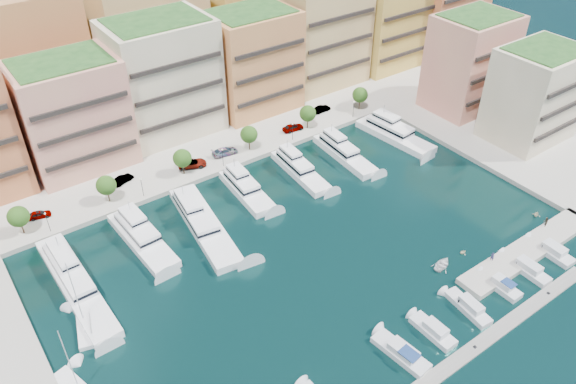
% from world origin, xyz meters
% --- Properties ---
extents(ground, '(400.00, 400.00, 0.00)m').
position_xyz_m(ground, '(0.00, 0.00, 0.00)').
color(ground, black).
rests_on(ground, ground).
extents(north_quay, '(220.00, 64.00, 2.00)m').
position_xyz_m(north_quay, '(0.00, 62.00, 0.00)').
color(north_quay, '#9E998E').
rests_on(north_quay, ground).
extents(east_quay, '(34.00, 76.00, 2.00)m').
position_xyz_m(east_quay, '(62.00, -8.00, 0.00)').
color(east_quay, '#9E998E').
rests_on(east_quay, ground).
extents(hillside, '(240.00, 40.00, 58.00)m').
position_xyz_m(hillside, '(0.00, 110.00, 0.00)').
color(hillside, '#233A17').
rests_on(hillside, ground).
extents(south_pontoon, '(72.00, 2.20, 0.35)m').
position_xyz_m(south_pontoon, '(-3.00, -30.00, 0.00)').
color(south_pontoon, gray).
rests_on(south_pontoon, ground).
extents(finger_pier, '(32.00, 5.00, 2.00)m').
position_xyz_m(finger_pier, '(30.00, -22.00, 0.00)').
color(finger_pier, '#9E998E').
rests_on(finger_pier, ground).
extents(apartment_2, '(20.00, 15.50, 22.80)m').
position_xyz_m(apartment_2, '(-23.00, 49.99, 12.31)').
color(apartment_2, '#E0A27D').
rests_on(apartment_2, north_quay).
extents(apartment_3, '(22.00, 16.50, 25.80)m').
position_xyz_m(apartment_3, '(-2.00, 51.99, 13.81)').
color(apartment_3, '#F7E0BF').
rests_on(apartment_3, north_quay).
extents(apartment_4, '(20.00, 15.50, 23.80)m').
position_xyz_m(apartment_4, '(20.00, 49.99, 12.81)').
color(apartment_4, '#D99151').
rests_on(apartment_4, north_quay).
extents(apartment_5, '(22.00, 16.50, 26.80)m').
position_xyz_m(apartment_5, '(42.00, 51.99, 14.31)').
color(apartment_5, '#DEBC75').
rests_on(apartment_5, north_quay).
extents(apartment_6, '(20.00, 15.50, 22.80)m').
position_xyz_m(apartment_6, '(64.00, 49.99, 12.31)').
color(apartment_6, '#E3C053').
rests_on(apartment_6, north_quay).
extents(apartment_7, '(22.00, 16.50, 24.80)m').
position_xyz_m(apartment_7, '(84.00, 47.99, 13.31)').
color(apartment_7, '#CE7944').
rests_on(apartment_7, north_quay).
extents(apartment_east_a, '(18.00, 14.50, 22.80)m').
position_xyz_m(apartment_east_a, '(62.00, 19.99, 12.31)').
color(apartment_east_a, '#E0A27D').
rests_on(apartment_east_a, east_quay).
extents(apartment_east_b, '(18.00, 14.50, 20.80)m').
position_xyz_m(apartment_east_b, '(62.00, 1.99, 11.31)').
color(apartment_east_b, '#F7E0BF').
rests_on(apartment_east_b, east_quay).
extents(backblock_1, '(26.00, 18.00, 30.00)m').
position_xyz_m(backblock_1, '(-25.00, 74.00, 16.00)').
color(backblock_1, '#D99151').
rests_on(backblock_1, north_quay).
extents(backblock_2, '(26.00, 18.00, 30.00)m').
position_xyz_m(backblock_2, '(5.00, 74.00, 16.00)').
color(backblock_2, '#DEBC75').
rests_on(backblock_2, north_quay).
extents(backblock_3, '(26.00, 18.00, 30.00)m').
position_xyz_m(backblock_3, '(35.00, 74.00, 16.00)').
color(backblock_3, '#E3C053').
rests_on(backblock_3, north_quay).
extents(tree_0, '(3.80, 3.80, 5.65)m').
position_xyz_m(tree_0, '(-40.00, 33.50, 4.74)').
color(tree_0, '#473323').
rests_on(tree_0, north_quay).
extents(tree_1, '(3.80, 3.80, 5.65)m').
position_xyz_m(tree_1, '(-24.00, 33.50, 4.74)').
color(tree_1, '#473323').
rests_on(tree_1, north_quay).
extents(tree_2, '(3.80, 3.80, 5.65)m').
position_xyz_m(tree_2, '(-8.00, 33.50, 4.74)').
color(tree_2, '#473323').
rests_on(tree_2, north_quay).
extents(tree_3, '(3.80, 3.80, 5.65)m').
position_xyz_m(tree_3, '(8.00, 33.50, 4.74)').
color(tree_3, '#473323').
rests_on(tree_3, north_quay).
extents(tree_4, '(3.80, 3.80, 5.65)m').
position_xyz_m(tree_4, '(24.00, 33.50, 4.74)').
color(tree_4, '#473323').
rests_on(tree_4, north_quay).
extents(tree_5, '(3.80, 3.80, 5.65)m').
position_xyz_m(tree_5, '(40.00, 33.50, 4.74)').
color(tree_5, '#473323').
rests_on(tree_5, north_quay).
extents(lamppost_0, '(0.30, 0.30, 4.20)m').
position_xyz_m(lamppost_0, '(-36.00, 31.20, 3.83)').
color(lamppost_0, black).
rests_on(lamppost_0, north_quay).
extents(lamppost_1, '(0.30, 0.30, 4.20)m').
position_xyz_m(lamppost_1, '(-18.00, 31.20, 3.83)').
color(lamppost_1, black).
rests_on(lamppost_1, north_quay).
extents(lamppost_2, '(0.30, 0.30, 4.20)m').
position_xyz_m(lamppost_2, '(0.00, 31.20, 3.83)').
color(lamppost_2, black).
rests_on(lamppost_2, north_quay).
extents(lamppost_3, '(0.30, 0.30, 4.20)m').
position_xyz_m(lamppost_3, '(18.00, 31.20, 3.83)').
color(lamppost_3, black).
rests_on(lamppost_3, north_quay).
extents(lamppost_4, '(0.30, 0.30, 4.20)m').
position_xyz_m(lamppost_4, '(36.00, 31.20, 3.83)').
color(lamppost_4, black).
rests_on(lamppost_4, north_quay).
extents(yacht_0, '(5.06, 27.38, 7.30)m').
position_xyz_m(yacht_0, '(-36.82, 16.50, 1.21)').
color(yacht_0, white).
rests_on(yacht_0, ground).
extents(yacht_1, '(5.77, 19.33, 7.30)m').
position_xyz_m(yacht_1, '(-23.50, 20.19, 1.09)').
color(yacht_1, white).
rests_on(yacht_1, ground).
extents(yacht_2, '(8.47, 25.31, 7.30)m').
position_xyz_m(yacht_2, '(-12.66, 17.62, 1.21)').
color(yacht_2, white).
rests_on(yacht_2, ground).
extents(yacht_3, '(5.73, 16.27, 7.30)m').
position_xyz_m(yacht_3, '(-0.68, 21.68, 1.21)').
color(yacht_3, white).
rests_on(yacht_3, ground).
extents(yacht_4, '(5.59, 17.77, 7.30)m').
position_xyz_m(yacht_4, '(12.03, 20.95, 1.09)').
color(yacht_4, white).
rests_on(yacht_4, ground).
extents(yacht_5, '(5.48, 18.66, 7.30)m').
position_xyz_m(yacht_5, '(23.71, 20.57, 1.21)').
color(yacht_5, white).
rests_on(yacht_5, ground).
extents(yacht_6, '(7.08, 20.20, 7.30)m').
position_xyz_m(yacht_6, '(38.17, 19.94, 1.21)').
color(yacht_6, white).
rests_on(yacht_6, ground).
extents(cruiser_4, '(3.83, 9.27, 2.66)m').
position_xyz_m(cruiser_4, '(-3.57, -24.62, 0.57)').
color(cruiser_4, silver).
rests_on(cruiser_4, ground).
extents(cruiser_5, '(2.63, 7.44, 2.55)m').
position_xyz_m(cruiser_5, '(3.11, -24.58, 0.55)').
color(cruiser_5, silver).
rests_on(cruiser_5, ground).
extents(cruiser_6, '(3.18, 8.39, 2.55)m').
position_xyz_m(cruiser_6, '(11.02, -24.59, 0.55)').
color(cruiser_6, silver).
rests_on(cruiser_6, ground).
extents(cruiser_7, '(2.45, 7.06, 2.66)m').
position_xyz_m(cruiser_7, '(18.93, -24.59, 0.57)').
color(cruiser_7, silver).
rests_on(cruiser_7, ground).
extents(cruiser_8, '(2.71, 8.63, 2.55)m').
position_xyz_m(cruiser_8, '(25.69, -24.59, 0.55)').
color(cruiser_8, silver).
rests_on(cruiser_8, ground).
extents(cruiser_9, '(3.11, 8.22, 2.55)m').
position_xyz_m(cruiser_9, '(32.90, -24.59, 0.55)').
color(cruiser_9, silver).
rests_on(cruiser_9, ground).
extents(sailboat_2, '(5.04, 9.64, 13.20)m').
position_xyz_m(sailboat_2, '(-38.22, 6.97, 0.31)').
color(sailboat_2, white).
rests_on(sailboat_2, ground).
extents(tender_1, '(1.46, 1.29, 0.71)m').
position_xyz_m(tender_1, '(20.50, -15.59, 0.36)').
color(tender_1, beige).
rests_on(tender_1, ground).
extents(tender_3, '(2.11, 1.98, 0.90)m').
position_xyz_m(tender_3, '(39.94, -16.82, 0.45)').
color(tender_3, beige).
rests_on(tender_3, ground).
extents(tender_0, '(4.62, 3.82, 0.83)m').
position_xyz_m(tender_0, '(15.17, -15.62, 0.41)').
color(tender_0, white).
rests_on(tender_0, ground).
extents(car_0, '(4.49, 2.67, 1.43)m').
position_xyz_m(car_0, '(-36.42, 36.31, 1.72)').
color(car_0, gray).
rests_on(car_0, north_quay).
extents(car_1, '(4.83, 2.94, 1.50)m').
position_xyz_m(car_1, '(-19.46, 37.83, 1.75)').
color(car_1, gray).
rests_on(car_1, north_quay).
extents(car_2, '(6.55, 4.86, 1.65)m').
position_xyz_m(car_2, '(-5.41, 34.75, 1.83)').
color(car_2, gray).
rests_on(car_2, north_quay).
extents(car_3, '(5.95, 3.00, 1.66)m').
position_xyz_m(car_3, '(2.49, 34.73, 1.83)').
color(car_3, gray).
rests_on(car_3, north_quay).
extents(car_4, '(5.20, 2.55, 1.71)m').
position_xyz_m(car_4, '(20.52, 34.45, 1.85)').
color(car_4, gray).
rests_on(car_4, north_quay).
extents(car_5, '(4.70, 1.76, 1.53)m').
position_xyz_m(car_5, '(31.53, 37.69, 1.77)').
color(car_5, gray).
rests_on(car_5, north_quay).
extents(person_0, '(0.64, 0.74, 1.72)m').
position_xyz_m(person_0, '(22.16, -20.13, 1.86)').
color(person_0, '#26254A').
rests_on(person_0, finger_pier).
extents(person_1, '(1.15, 1.11, 1.87)m').
position_xyz_m(person_1, '(37.46, -20.00, 1.93)').
color(person_1, '#4D402E').
rests_on(person_1, finger_pier).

